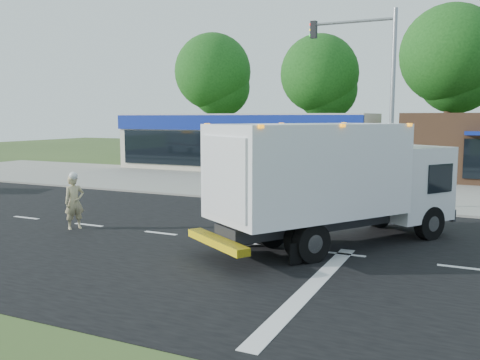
# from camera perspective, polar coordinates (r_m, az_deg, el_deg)

# --- Properties ---
(ground) EXTENTS (120.00, 120.00, 0.00)m
(ground) POSITION_cam_1_polar(r_m,az_deg,el_deg) (15.33, 0.53, -7.12)
(ground) COLOR #385123
(ground) RESTS_ON ground
(road_asphalt) EXTENTS (60.00, 14.00, 0.02)m
(road_asphalt) POSITION_cam_1_polar(r_m,az_deg,el_deg) (15.33, 0.53, -7.10)
(road_asphalt) COLOR black
(road_asphalt) RESTS_ON ground
(sidewalk) EXTENTS (60.00, 2.40, 0.12)m
(sidewalk) POSITION_cam_1_polar(r_m,az_deg,el_deg) (22.88, 9.11, -2.32)
(sidewalk) COLOR gray
(sidewalk) RESTS_ON ground
(parking_apron) EXTENTS (60.00, 9.00, 0.02)m
(parking_apron) POSITION_cam_1_polar(r_m,az_deg,el_deg) (28.45, 12.34, -0.67)
(parking_apron) COLOR gray
(parking_apron) RESTS_ON ground
(lane_markings) EXTENTS (55.20, 7.00, 0.01)m
(lane_markings) POSITION_cam_1_polar(r_m,az_deg,el_deg) (13.61, 3.38, -8.88)
(lane_markings) COLOR silver
(lane_markings) RESTS_ON road_asphalt
(ems_box_truck) EXTENTS (6.56, 8.12, 3.59)m
(ems_box_truck) POSITION_cam_1_polar(r_m,az_deg,el_deg) (14.97, 10.36, 0.48)
(ems_box_truck) COLOR black
(ems_box_truck) RESTS_ON ground
(emergency_worker) EXTENTS (0.70, 0.80, 1.95)m
(emergency_worker) POSITION_cam_1_polar(r_m,az_deg,el_deg) (17.94, -18.11, -2.27)
(emergency_worker) COLOR tan
(emergency_worker) RESTS_ON ground
(retail_strip_mall) EXTENTS (18.00, 6.20, 4.00)m
(retail_strip_mall) POSITION_cam_1_polar(r_m,az_deg,el_deg) (36.77, 0.69, 4.35)
(retail_strip_mall) COLOR beige
(retail_strip_mall) RESTS_ON ground
(traffic_signal_pole) EXTENTS (3.51, 0.25, 8.00)m
(traffic_signal_pole) POSITION_cam_1_polar(r_m,az_deg,el_deg) (21.49, 15.05, 9.94)
(traffic_signal_pole) COLOR gray
(traffic_signal_pole) RESTS_ON ground
(background_trees) EXTENTS (36.77, 7.39, 12.10)m
(background_trees) POSITION_cam_1_polar(r_m,az_deg,el_deg) (42.42, 15.81, 11.70)
(background_trees) COLOR #332114
(background_trees) RESTS_ON ground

